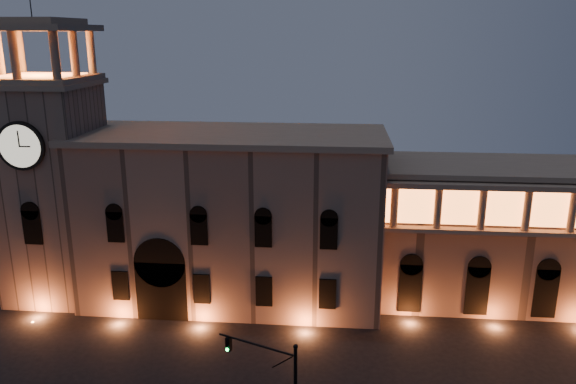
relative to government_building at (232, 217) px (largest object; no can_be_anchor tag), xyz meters
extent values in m
cube|color=#836756|center=(0.08, 0.07, -0.27)|extent=(30.00, 12.00, 17.00)
cube|color=gray|center=(0.08, 0.07, 8.53)|extent=(30.80, 12.80, 0.60)
cube|color=black|center=(-5.92, -5.33, -5.77)|extent=(5.00, 1.40, 6.00)
cylinder|color=black|center=(-5.92, -5.33, -2.77)|extent=(5.00, 1.40, 5.00)
cube|color=orange|center=(-5.92, -5.53, -5.97)|extent=(4.20, 0.20, 5.00)
cube|color=#836756|center=(-18.42, -0.93, 2.23)|extent=(9.00, 9.00, 22.00)
cube|color=gray|center=(-18.42, -0.93, 13.48)|extent=(9.80, 9.80, 0.50)
cylinder|color=black|center=(-18.42, -5.61, 8.23)|extent=(4.60, 0.35, 4.60)
cylinder|color=beige|center=(-18.42, -5.75, 8.23)|extent=(4.00, 0.12, 4.00)
cube|color=gray|center=(-18.42, -0.93, 13.98)|extent=(9.40, 9.40, 0.50)
cube|color=orange|center=(-18.42, -0.93, 14.28)|extent=(6.80, 6.80, 0.15)
cylinder|color=gray|center=(-18.42, -4.73, 16.33)|extent=(0.76, 0.76, 4.20)
cylinder|color=gray|center=(-14.62, -4.73, 16.33)|extent=(0.76, 0.76, 4.20)
cylinder|color=gray|center=(-22.22, 2.87, 16.33)|extent=(0.76, 0.76, 4.20)
cylinder|color=gray|center=(-18.42, 2.87, 16.33)|extent=(0.76, 0.76, 4.20)
cylinder|color=gray|center=(-14.62, 2.87, 16.33)|extent=(0.76, 0.76, 4.20)
cylinder|color=gray|center=(-14.62, -0.93, 16.33)|extent=(0.76, 0.76, 4.20)
cube|color=gray|center=(-18.42, -0.93, 18.73)|extent=(9.80, 9.80, 0.60)
cube|color=gray|center=(-18.42, -0.93, 19.33)|extent=(7.50, 7.50, 0.60)
cube|color=#7E6251|center=(34.08, 2.07, -1.77)|extent=(40.00, 10.00, 14.00)
cube|color=gray|center=(34.08, 2.07, 5.48)|extent=(40.60, 10.60, 0.50)
cylinder|color=gray|center=(16.08, -3.43, 2.73)|extent=(0.70, 0.70, 4.00)
cylinder|color=gray|center=(20.08, -3.43, 2.73)|extent=(0.70, 0.70, 4.00)
cylinder|color=gray|center=(24.08, -3.43, 2.73)|extent=(0.70, 0.70, 4.00)
cylinder|color=gray|center=(28.08, -3.43, 2.73)|extent=(0.70, 0.70, 4.00)
cylinder|color=gray|center=(32.08, -3.43, 2.73)|extent=(0.70, 0.70, 4.00)
sphere|color=black|center=(8.38, -23.00, -0.61)|extent=(0.32, 0.32, 0.32)
cylinder|color=black|center=(5.73, -21.89, -1.30)|extent=(5.35, 2.35, 0.14)
cube|color=black|center=(3.71, -21.04, -1.88)|extent=(0.44, 0.43, 0.98)
cylinder|color=#0CE53F|center=(3.64, -21.21, -2.20)|extent=(0.23, 0.16, 0.21)
camera|label=1|loc=(10.72, -53.99, 18.28)|focal=35.00mm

